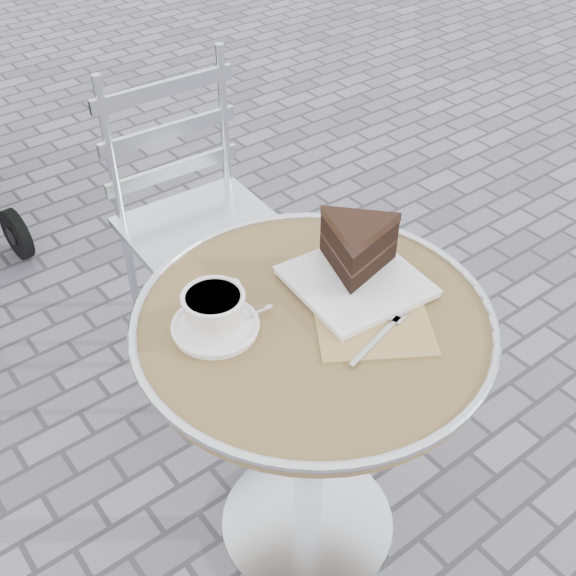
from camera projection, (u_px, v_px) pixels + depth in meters
ground at (307, 525)px, 1.88m from camera, size 80.00×80.00×0.00m
cafe_table at (312, 376)px, 1.51m from camera, size 0.72×0.72×0.74m
cappuccino_set at (215, 314)px, 1.36m from camera, size 0.19×0.16×0.08m
cake_plate_set at (357, 254)px, 1.46m from camera, size 0.34×0.40×0.13m
bistro_chair at (187, 188)px, 2.06m from camera, size 0.44×0.44×0.93m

